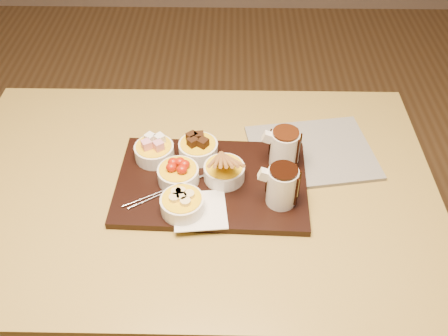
{
  "coord_description": "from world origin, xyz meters",
  "views": [
    {
      "loc": [
        0.09,
        -0.86,
        1.63
      ],
      "look_at": [
        0.08,
        -0.01,
        0.81
      ],
      "focal_mm": 40.0,
      "sensor_mm": 36.0,
      "label": 1
    }
  ],
  "objects_px": {
    "dining_table": "(195,210)",
    "bowl_strawberries": "(178,175)",
    "pitcher_dark_chocolate": "(282,187)",
    "pitcher_milk_chocolate": "(284,149)",
    "serving_board": "(212,183)",
    "newspaper": "(312,152)"
  },
  "relations": [
    {
      "from": "bowl_strawberries",
      "to": "pitcher_dark_chocolate",
      "type": "bearing_deg",
      "value": -14.44
    },
    {
      "from": "dining_table",
      "to": "newspaper",
      "type": "height_order",
      "value": "newspaper"
    },
    {
      "from": "pitcher_dark_chocolate",
      "to": "newspaper",
      "type": "height_order",
      "value": "pitcher_dark_chocolate"
    },
    {
      "from": "dining_table",
      "to": "pitcher_milk_chocolate",
      "type": "height_order",
      "value": "pitcher_milk_chocolate"
    },
    {
      "from": "dining_table",
      "to": "newspaper",
      "type": "relative_size",
      "value": 3.83
    },
    {
      "from": "serving_board",
      "to": "pitcher_dark_chocolate",
      "type": "bearing_deg",
      "value": -19.98
    },
    {
      "from": "bowl_strawberries",
      "to": "pitcher_dark_chocolate",
      "type": "height_order",
      "value": "pitcher_dark_chocolate"
    },
    {
      "from": "dining_table",
      "to": "pitcher_dark_chocolate",
      "type": "distance_m",
      "value": 0.28
    },
    {
      "from": "serving_board",
      "to": "bowl_strawberries",
      "type": "height_order",
      "value": "bowl_strawberries"
    },
    {
      "from": "newspaper",
      "to": "pitcher_milk_chocolate",
      "type": "bearing_deg",
      "value": -154.33
    },
    {
      "from": "newspaper",
      "to": "dining_table",
      "type": "bearing_deg",
      "value": -168.64
    },
    {
      "from": "pitcher_milk_chocolate",
      "to": "newspaper",
      "type": "height_order",
      "value": "pitcher_milk_chocolate"
    },
    {
      "from": "dining_table",
      "to": "pitcher_dark_chocolate",
      "type": "relative_size",
      "value": 12.48
    },
    {
      "from": "pitcher_dark_chocolate",
      "to": "newspaper",
      "type": "relative_size",
      "value": 0.31
    },
    {
      "from": "newspaper",
      "to": "bowl_strawberries",
      "type": "bearing_deg",
      "value": -169.35
    },
    {
      "from": "pitcher_milk_chocolate",
      "to": "newspaper",
      "type": "bearing_deg",
      "value": 36.93
    },
    {
      "from": "pitcher_milk_chocolate",
      "to": "serving_board",
      "type": "bearing_deg",
      "value": -158.2
    },
    {
      "from": "serving_board",
      "to": "bowl_strawberries",
      "type": "relative_size",
      "value": 4.6
    },
    {
      "from": "dining_table",
      "to": "bowl_strawberries",
      "type": "bearing_deg",
      "value": -166.67
    },
    {
      "from": "serving_board",
      "to": "bowl_strawberries",
      "type": "bearing_deg",
      "value": -176.42
    },
    {
      "from": "pitcher_dark_chocolate",
      "to": "pitcher_milk_chocolate",
      "type": "relative_size",
      "value": 1.0
    },
    {
      "from": "pitcher_milk_chocolate",
      "to": "dining_table",
      "type": "bearing_deg",
      "value": -163.42
    }
  ]
}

